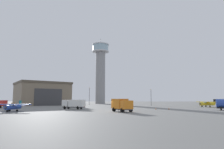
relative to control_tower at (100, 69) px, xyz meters
The scene contains 14 objects.
ground_plane 82.92m from the control_tower, 83.32° to the right, with size 400.00×400.00×0.00m, color slate.
control_tower is the anchor object (origin of this frame).
hangar 43.29m from the control_tower, 134.44° to the right, with size 33.38×33.35×11.41m.
airplane_blue 85.59m from the control_tower, 99.93° to the right, with size 9.04×7.09×2.66m.
airplane_green 57.28m from the control_tower, 96.91° to the right, with size 6.87×8.21×2.67m.
airplane_yellow 72.65m from the control_tower, 49.18° to the right, with size 7.87×10.05×2.98m.
truck_flatbed_red 71.02m from the control_tower, 113.62° to the right, with size 7.35×3.79×2.59m.
truck_box_white 72.28m from the control_tower, 91.87° to the right, with size 7.30×4.47×2.83m.
truck_box_orange 84.99m from the control_tower, 81.63° to the right, with size 5.20×6.48×3.09m.
light_post_west 30.85m from the control_tower, 98.29° to the right, with size 0.44×0.44×9.17m.
light_post_east 49.09m from the control_tower, 54.11° to the right, with size 0.44×0.44×7.63m.
traffic_cone_near_left 79.22m from the control_tower, 81.41° to the right, with size 0.36×0.36×0.60m.
traffic_cone_near_right 78.28m from the control_tower, 69.60° to the right, with size 0.36×0.36×0.61m.
traffic_cone_mid_apron 77.45m from the control_tower, 72.52° to the right, with size 0.36×0.36×0.62m.
Camera 1 is at (1.63, -50.44, 3.03)m, focal length 31.83 mm.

